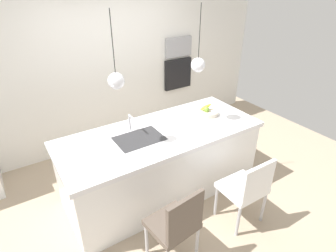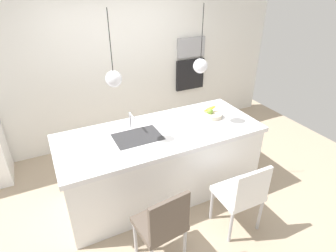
{
  "view_description": "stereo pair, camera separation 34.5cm",
  "coord_description": "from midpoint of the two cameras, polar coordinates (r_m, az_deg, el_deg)",
  "views": [
    {
      "loc": [
        -1.54,
        -2.55,
        2.62
      ],
      "look_at": [
        0.1,
        0.0,
        0.97
      ],
      "focal_mm": 29.65,
      "sensor_mm": 36.0,
      "label": 1
    },
    {
      "loc": [
        -1.24,
        -2.72,
        2.62
      ],
      "look_at": [
        0.1,
        0.0,
        0.97
      ],
      "focal_mm": 29.65,
      "sensor_mm": 36.0,
      "label": 2
    }
  ],
  "objects": [
    {
      "name": "chair_near",
      "position": [
        2.82,
        -1.99,
        -19.55
      ],
      "size": [
        0.48,
        0.46,
        0.93
      ],
      "color": "brown",
      "rests_on": "ground"
    },
    {
      "name": "chair_middle",
      "position": [
        3.27,
        12.97,
        -12.33
      ],
      "size": [
        0.47,
        0.44,
        0.91
      ],
      "color": "white",
      "rests_on": "ground"
    },
    {
      "name": "pendant_light_right",
      "position": [
        3.39,
        3.25,
        12.42
      ],
      "size": [
        0.17,
        0.17,
        0.77
      ],
      "color": "silver"
    },
    {
      "name": "floor",
      "position": [
        3.97,
        -3.8,
        -12.86
      ],
      "size": [
        6.6,
        6.6,
        0.0
      ],
      "primitive_type": "plane",
      "color": "tan",
      "rests_on": "ground"
    },
    {
      "name": "faucet",
      "position": [
        3.42,
        -10.6,
        0.97
      ],
      "size": [
        0.02,
        0.17,
        0.22
      ],
      "color": "silver",
      "rests_on": "kitchen_island"
    },
    {
      "name": "pendant_light_left",
      "position": [
        2.93,
        -14.01,
        8.96
      ],
      "size": [
        0.17,
        0.17,
        0.77
      ],
      "color": "silver"
    },
    {
      "name": "fruit_bowl",
      "position": [
        3.84,
        5.71,
        2.8
      ],
      "size": [
        0.27,
        0.27,
        0.16
      ],
      "color": "beige",
      "rests_on": "kitchen_island"
    },
    {
      "name": "microwave",
      "position": [
        5.14,
        0.09,
        15.97
      ],
      "size": [
        0.54,
        0.08,
        0.34
      ],
      "primitive_type": "cube",
      "color": "#9E9EA3",
      "rests_on": "back_wall"
    },
    {
      "name": "back_wall",
      "position": [
        4.7,
        -14.46,
        11.32
      ],
      "size": [
        6.0,
        0.1,
        2.6
      ],
      "primitive_type": "cube",
      "color": "silver",
      "rests_on": "ground"
    },
    {
      "name": "oven",
      "position": [
        5.27,
        0.09,
        10.66
      ],
      "size": [
        0.56,
        0.08,
        0.56
      ],
      "primitive_type": "cube",
      "color": "black",
      "rests_on": "back_wall"
    },
    {
      "name": "sink_basin",
      "position": [
        3.32,
        -8.91,
        -2.71
      ],
      "size": [
        0.56,
        0.4,
        0.02
      ],
      "primitive_type": "cube",
      "color": "#2D2D30",
      "rests_on": "kitchen_island"
    },
    {
      "name": "kitchen_island",
      "position": [
        3.68,
        -4.03,
        -7.45
      ],
      "size": [
        2.55,
        1.04,
        0.92
      ],
      "color": "white",
      "rests_on": "ground"
    }
  ]
}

